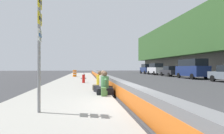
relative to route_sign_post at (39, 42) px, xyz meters
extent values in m
plane|color=#353538|center=(0.99, -3.05, -2.23)|extent=(160.00, 160.00, 0.00)
cube|color=gray|center=(0.99, -0.40, -2.16)|extent=(80.00, 4.40, 0.14)
cube|color=slate|center=(0.99, -3.05, -1.81)|extent=(76.00, 0.44, 0.85)
cube|color=orange|center=(0.99, -2.83, -1.85)|extent=(74.48, 0.01, 0.54)
cylinder|color=gray|center=(0.00, 0.01, -0.29)|extent=(0.09, 0.09, 3.60)
cube|color=yellow|center=(0.00, -0.01, 1.21)|extent=(0.44, 0.02, 0.36)
cube|color=black|center=(0.00, -0.03, 1.21)|extent=(0.30, 0.01, 0.10)
cube|color=yellow|center=(0.00, -0.01, 0.71)|extent=(0.44, 0.02, 0.36)
cube|color=black|center=(0.00, -0.03, 0.71)|extent=(0.30, 0.01, 0.10)
cube|color=white|center=(0.00, -0.01, 0.21)|extent=(0.44, 0.02, 0.36)
cube|color=#1956AD|center=(0.00, -0.03, 0.21)|extent=(0.30, 0.01, 0.10)
cylinder|color=red|center=(10.59, -1.20, -1.73)|extent=(0.24, 0.24, 0.72)
cone|color=gray|center=(10.59, -1.20, -1.29)|extent=(0.26, 0.26, 0.16)
cylinder|color=gray|center=(10.59, -1.37, -1.70)|extent=(0.10, 0.12, 0.10)
cylinder|color=gray|center=(10.59, -1.03, -1.70)|extent=(0.10, 0.12, 0.10)
cube|color=black|center=(3.51, -2.33, -1.94)|extent=(0.72, 0.84, 0.31)
cylinder|color=#4C8951|center=(3.51, -2.33, -1.49)|extent=(0.39, 0.39, 0.58)
sphere|color=brown|center=(3.51, -2.33, -1.07)|extent=(0.26, 0.26, 0.26)
cylinder|color=#4C8951|center=(3.73, -2.34, -1.55)|extent=(0.30, 0.14, 0.51)
cylinder|color=#4C8951|center=(3.29, -2.32, -1.55)|extent=(0.30, 0.14, 0.51)
cube|color=black|center=(4.41, -2.32, -1.94)|extent=(0.94, 1.02, 0.31)
cylinder|color=beige|center=(4.41, -2.32, -1.48)|extent=(0.40, 0.40, 0.59)
sphere|color=#8E6647|center=(4.41, -2.32, -1.05)|extent=(0.26, 0.26, 0.26)
cylinder|color=beige|center=(4.62, -2.25, -1.54)|extent=(0.33, 0.23, 0.52)
cylinder|color=beige|center=(4.20, -2.39, -1.54)|extent=(0.33, 0.23, 0.52)
cube|color=#706651|center=(5.48, -2.22, -1.94)|extent=(0.79, 0.90, 0.31)
cylinder|color=gold|center=(5.48, -2.22, -1.50)|extent=(0.39, 0.39, 0.58)
sphere|color=brown|center=(5.48, -2.22, -1.08)|extent=(0.25, 0.25, 0.25)
cylinder|color=gold|center=(5.69, -2.25, -1.56)|extent=(0.31, 0.17, 0.51)
cylinder|color=gold|center=(5.27, -2.19, -1.56)|extent=(0.31, 0.17, 0.51)
cube|color=#4C7A3D|center=(2.90, -2.21, -1.89)|extent=(0.32, 0.22, 0.40)
cube|color=#4C7A3D|center=(2.90, -2.35, -1.95)|extent=(0.22, 0.06, 0.20)
cylinder|color=orange|center=(21.66, 0.18, -1.62)|extent=(0.52, 0.52, 0.95)
cylinder|color=white|center=(21.66, 0.18, -1.43)|extent=(0.54, 0.54, 0.10)
cylinder|color=white|center=(21.66, 0.18, -1.76)|extent=(0.54, 0.54, 0.10)
cylinder|color=black|center=(12.02, -14.50, -1.90)|extent=(0.66, 0.22, 0.66)
cube|color=navy|center=(17.12, -15.24, -1.22)|extent=(5.12, 2.02, 1.30)
cube|color=black|center=(17.02, -15.24, -0.12)|extent=(4.12, 1.81, 0.90)
cylinder|color=black|center=(18.74, -14.27, -1.87)|extent=(0.72, 0.23, 0.72)
cylinder|color=black|center=(18.77, -16.16, -1.87)|extent=(0.72, 0.23, 0.72)
cylinder|color=black|center=(15.48, -14.31, -1.87)|extent=(0.72, 0.23, 0.72)
cylinder|color=black|center=(15.50, -16.20, -1.87)|extent=(0.72, 0.23, 0.72)
cube|color=#28282D|center=(23.58, -15.29, -1.54)|extent=(4.51, 1.84, 0.72)
cube|color=black|center=(23.48, -15.29, -0.85)|extent=(2.21, 1.64, 0.66)
cylinder|color=black|center=(25.03, -14.44, -1.90)|extent=(0.66, 0.23, 0.66)
cylinder|color=black|center=(25.02, -16.17, -1.90)|extent=(0.66, 0.23, 0.66)
cylinder|color=black|center=(22.15, -14.42, -1.90)|extent=(0.66, 0.23, 0.66)
cylinder|color=black|center=(22.14, -16.14, -1.90)|extent=(0.66, 0.23, 0.66)
cube|color=silver|center=(30.00, -15.28, -1.30)|extent=(4.83, 2.00, 1.10)
cube|color=black|center=(29.90, -15.28, -0.35)|extent=(3.13, 1.78, 0.80)
cylinder|color=black|center=(31.52, -14.33, -1.85)|extent=(0.76, 0.23, 0.76)
cylinder|color=black|center=(31.55, -16.17, -1.85)|extent=(0.76, 0.23, 0.76)
cylinder|color=black|center=(28.45, -14.38, -1.85)|extent=(0.76, 0.23, 0.76)
cylinder|color=black|center=(28.48, -16.22, -1.85)|extent=(0.76, 0.23, 0.76)
cube|color=navy|center=(35.94, -15.39, -1.30)|extent=(4.83, 2.00, 1.10)
cube|color=black|center=(35.84, -15.39, -0.35)|extent=(3.13, 1.78, 0.80)
cylinder|color=black|center=(37.49, -14.50, -1.85)|extent=(0.76, 0.23, 0.76)
cylinder|color=black|center=(37.46, -16.34, -1.85)|extent=(0.76, 0.23, 0.76)
cylinder|color=black|center=(34.42, -14.45, -1.85)|extent=(0.76, 0.23, 0.76)
cylinder|color=black|center=(34.39, -16.29, -1.85)|extent=(0.76, 0.23, 0.76)
camera|label=1|loc=(-5.84, -1.37, -0.75)|focal=30.08mm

